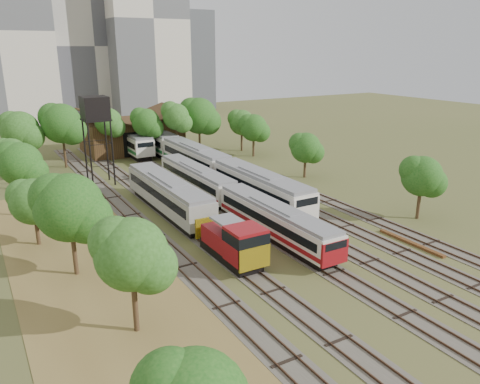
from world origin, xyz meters
TOP-DOWN VIEW (x-y plane):
  - ground at (0.00, 0.00)m, footprint 240.00×240.00m
  - dry_grass_patch at (-18.00, 8.00)m, footprint 14.00×60.00m
  - tracks at (-0.67, 25.00)m, footprint 24.60×80.00m
  - railcar_red_set at (-2.00, 20.37)m, footprint 2.70×34.57m
  - railcar_green_set at (2.00, 37.94)m, footprint 3.23×52.08m
  - railcar_rear at (-2.00, 55.94)m, footprint 3.17×16.08m
  - shunter_locomotive at (-8.00, 8.86)m, footprint 2.89×8.10m
  - old_grey_coach at (-8.00, 23.79)m, footprint 3.12×18.00m
  - water_tower at (-11.45, 39.22)m, footprint 3.37×3.37m
  - rail_pile_far at (8.20, 4.06)m, footprint 0.46×7.30m
  - maintenance_shed at (-1.00, 57.98)m, footprint 16.45×11.55m
  - tree_band_left at (-20.60, 16.47)m, footprint 7.89×56.33m
  - tree_band_far at (-3.49, 50.50)m, footprint 40.17×9.35m
  - tree_band_right at (14.64, 27.50)m, footprint 5.32×39.07m
  - tower_centre at (2.00, 100.00)m, footprint 20.00×18.00m
  - tower_right at (14.00, 92.00)m, footprint 18.00×16.00m
  - tower_far_right at (34.00, 110.00)m, footprint 12.00×12.00m

SIDE VIEW (x-z plane):
  - ground at x=0.00m, z-range 0.00..0.00m
  - dry_grass_patch at x=-18.00m, z-range 0.00..0.04m
  - tracks at x=-0.67m, z-range -0.05..0.14m
  - rail_pile_far at x=8.20m, z-range 0.00..0.24m
  - railcar_red_set at x=-2.00m, z-range 0.10..3.43m
  - shunter_locomotive at x=-8.00m, z-range -0.06..3.73m
  - railcar_rear at x=-2.00m, z-range 0.11..4.04m
  - old_grey_coach at x=-8.00m, z-range 0.18..4.04m
  - railcar_green_set at x=2.00m, z-range 0.11..4.12m
  - maintenance_shed at x=-1.00m, z-range -0.87..6.70m
  - tree_band_right at x=14.64m, z-range 1.06..8.17m
  - tree_band_left at x=-20.60m, z-range 1.03..9.43m
  - tree_band_far at x=-3.49m, z-range 1.43..11.18m
  - water_tower at x=-11.45m, z-range 4.00..15.65m
  - tower_far_right at x=34.00m, z-range 0.00..28.00m
  - tower_centre at x=2.00m, z-range 0.00..36.00m
  - tower_right at x=14.00m, z-range 0.00..48.00m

